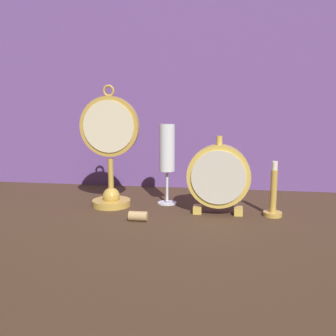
# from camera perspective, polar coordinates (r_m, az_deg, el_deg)

# --- Properties ---
(ground_plane) EXTENTS (4.00, 4.00, 0.00)m
(ground_plane) POSITION_cam_1_polar(r_m,az_deg,el_deg) (0.88, -0.78, -7.44)
(ground_plane) COLOR #422D1E
(fabric_backdrop_drape) EXTENTS (1.34, 0.01, 0.71)m
(fabric_backdrop_drape) POSITION_cam_1_polar(r_m,az_deg,el_deg) (1.17, 1.85, 14.35)
(fabric_backdrop_drape) COLOR #6B478E
(fabric_backdrop_drape) RESTS_ON ground_plane
(pocket_watch_on_stand) EXTENTS (0.15, 0.10, 0.31)m
(pocket_watch_on_stand) POSITION_cam_1_polar(r_m,az_deg,el_deg) (0.96, -8.82, 2.40)
(pocket_watch_on_stand) COLOR gold
(pocket_watch_on_stand) RESTS_ON ground_plane
(mantel_clock_silver) EXTENTS (0.15, 0.04, 0.19)m
(mantel_clock_silver) POSITION_cam_1_polar(r_m,az_deg,el_deg) (0.89, 7.70, -1.34)
(mantel_clock_silver) COLOR gold
(mantel_clock_silver) RESTS_ON ground_plane
(champagne_flute) EXTENTS (0.05, 0.05, 0.21)m
(champagne_flute) POSITION_cam_1_polar(r_m,az_deg,el_deg) (0.97, -0.15, 2.25)
(champagne_flute) COLOR silver
(champagne_flute) RESTS_ON ground_plane
(brass_candlestick) EXTENTS (0.04, 0.04, 0.13)m
(brass_candlestick) POSITION_cam_1_polar(r_m,az_deg,el_deg) (0.91, 15.73, -4.53)
(brass_candlestick) COLOR gold
(brass_candlestick) RESTS_ON ground_plane
(wine_cork) EXTENTS (0.04, 0.02, 0.02)m
(wine_cork) POSITION_cam_1_polar(r_m,az_deg,el_deg) (0.85, -4.57, -7.32)
(wine_cork) COLOR tan
(wine_cork) RESTS_ON ground_plane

